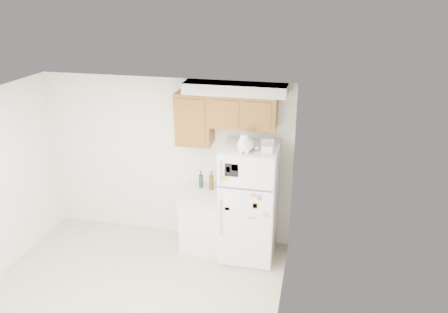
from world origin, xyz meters
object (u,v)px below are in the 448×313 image
(cat, at_px, (245,144))
(bottle_green, at_px, (201,179))
(storage_box_back, at_px, (267,141))
(storage_box_front, at_px, (268,149))
(base_counter, at_px, (204,219))
(refrigerator, at_px, (249,203))
(bottle_amber, at_px, (211,180))

(cat, height_order, bottle_green, cat)
(storage_box_back, height_order, bottle_green, storage_box_back)
(storage_box_front, height_order, bottle_green, storage_box_front)
(base_counter, height_order, bottle_green, bottle_green)
(refrigerator, bearing_deg, storage_box_back, 32.20)
(storage_box_front, bearing_deg, refrigerator, 155.68)
(storage_box_front, relative_size, bottle_green, 0.55)
(cat, xyz_separation_m, bottle_amber, (-0.56, 0.37, -0.74))
(bottle_green, height_order, bottle_amber, bottle_amber)
(bottle_green, bearing_deg, refrigerator, -15.03)
(base_counter, bearing_deg, storage_box_front, -12.63)
(refrigerator, xyz_separation_m, bottle_amber, (-0.59, 0.18, 0.22))
(cat, relative_size, storage_box_back, 2.22)
(base_counter, height_order, storage_box_front, storage_box_front)
(storage_box_back, bearing_deg, bottle_amber, 167.24)
(base_counter, relative_size, cat, 2.30)
(storage_box_back, bearing_deg, bottle_green, 166.49)
(refrigerator, xyz_separation_m, storage_box_front, (0.25, -0.14, 0.89))
(refrigerator, bearing_deg, bottle_amber, 163.05)
(cat, bearing_deg, storage_box_back, 52.40)
(base_counter, relative_size, bottle_green, 3.38)
(refrigerator, bearing_deg, cat, -100.74)
(base_counter, height_order, storage_box_back, storage_box_back)
(storage_box_front, xyz_separation_m, bottle_amber, (-0.84, 0.32, -0.68))
(base_counter, distance_m, storage_box_back, 1.57)
(base_counter, bearing_deg, refrigerator, -6.09)
(refrigerator, bearing_deg, base_counter, 173.91)
(refrigerator, height_order, base_counter, refrigerator)
(base_counter, bearing_deg, storage_box_back, 3.71)
(base_counter, distance_m, bottle_amber, 0.62)
(bottle_amber, bearing_deg, base_counter, -132.58)
(storage_box_back, bearing_deg, base_counter, 174.41)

